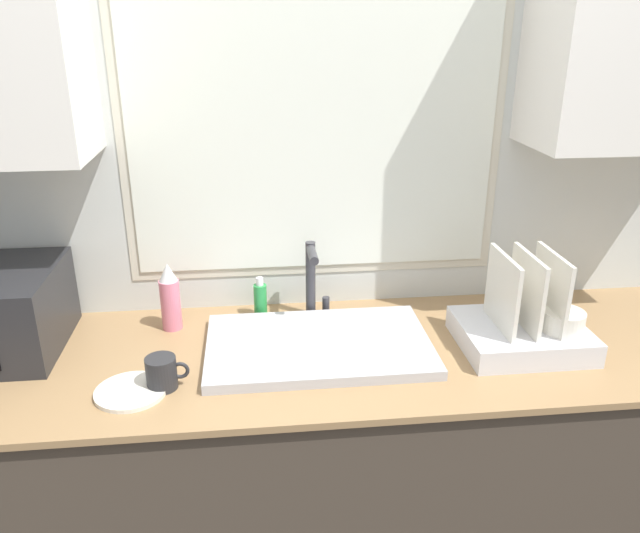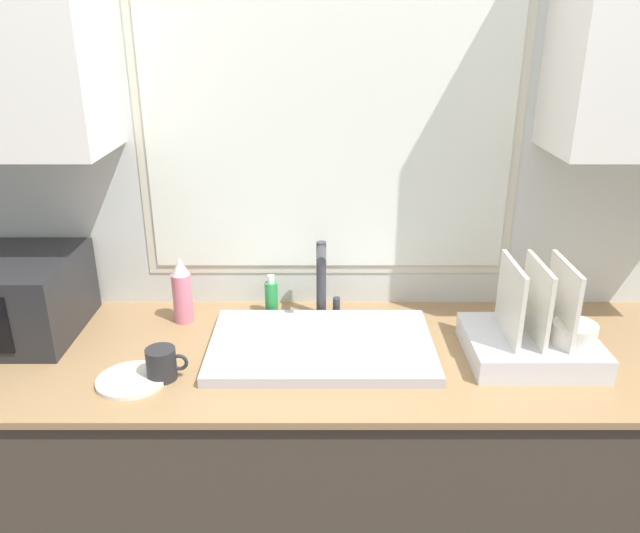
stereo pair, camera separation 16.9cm
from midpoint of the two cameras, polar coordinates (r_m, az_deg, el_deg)
name	(u,v)px [view 1 (the left image)]	position (r m, az deg, el deg)	size (l,w,h in m)	color
countertop	(326,473)	(2.10, -1.86, -18.46)	(2.50, 0.70, 0.90)	#42382D
wall_back	(315,153)	(1.97, -2.97, 10.32)	(6.00, 0.38, 2.60)	silver
sink_basin	(319,345)	(1.84, -2.78, -7.29)	(0.65, 0.41, 0.03)	#B2B2B7
faucet	(312,276)	(1.98, -3.14, -0.91)	(0.08, 0.14, 0.25)	#333338
dish_rack	(525,327)	(1.91, 15.87, -5.39)	(0.36, 0.30, 0.29)	silver
spray_bottle	(170,298)	(2.00, -15.93, -2.80)	(0.06, 0.06, 0.22)	#D8728C
soap_bottle	(260,299)	(2.04, -7.85, -3.05)	(0.04, 0.04, 0.14)	#268C3F
mug_near_sink	(162,373)	(1.72, -17.02, -9.36)	(0.11, 0.08, 0.09)	#262628
small_plate	(131,391)	(1.75, -19.66, -10.79)	(0.19, 0.19, 0.01)	silver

